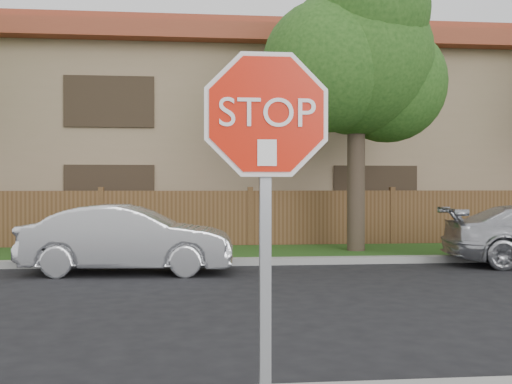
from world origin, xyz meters
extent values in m
cube|color=gray|center=(0.00, 8.15, 0.07)|extent=(70.00, 0.30, 0.15)
cube|color=#1E4714|center=(0.00, 9.80, 0.06)|extent=(70.00, 3.00, 0.12)
cube|color=#52351D|center=(0.00, 11.40, 0.80)|extent=(70.00, 0.12, 1.60)
cube|color=#987F5E|center=(0.00, 17.00, 3.00)|extent=(34.00, 8.00, 6.00)
cube|color=brown|center=(0.00, 17.00, 6.25)|extent=(35.20, 9.20, 0.50)
cube|color=brown|center=(0.00, 17.00, 6.85)|extent=(33.00, 5.50, 0.70)
cylinder|color=#382B21|center=(2.50, 9.70, 1.96)|extent=(0.44, 0.44, 3.92)
sphere|color=#1E4715|center=(2.50, 9.70, 4.90)|extent=(3.80, 3.80, 3.80)
sphere|color=#1E4715|center=(3.40, 10.00, 4.34)|extent=(3.00, 3.00, 3.00)
sphere|color=#1E4715|center=(1.70, 9.30, 4.62)|extent=(3.20, 3.20, 3.20)
sphere|color=#1E4715|center=(2.70, 9.10, 5.95)|extent=(2.80, 2.80, 2.80)
cube|color=gray|center=(-1.08, -1.44, 1.25)|extent=(0.06, 0.06, 2.30)
cylinder|color=white|center=(-1.08, -1.50, 2.15)|extent=(1.01, 0.02, 1.01)
cylinder|color=red|center=(-1.08, -1.51, 2.15)|extent=(0.93, 0.02, 0.93)
cube|color=white|center=(-1.08, -1.53, 1.93)|extent=(0.11, 0.00, 0.15)
imported|color=silver|center=(-2.81, 7.16, 0.68)|extent=(4.20, 1.72, 1.36)
camera|label=1|loc=(-1.49, -4.90, 1.74)|focal=42.00mm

